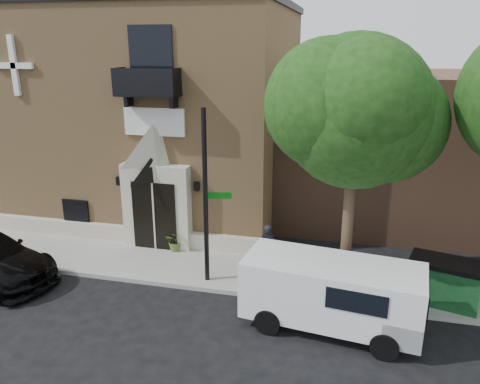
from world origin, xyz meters
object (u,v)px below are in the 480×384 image
object	(u,v)px
street_sign	(206,198)
cargo_van	(338,293)
dumpster	(444,281)
fire_hydrant	(310,280)
pedestrian_near	(267,247)

from	to	relation	value
street_sign	cargo_van	bearing A→B (deg)	-34.62
dumpster	street_sign	bearing A→B (deg)	-162.11
fire_hydrant	street_sign	bearing A→B (deg)	179.02
dumpster	fire_hydrant	bearing A→B (deg)	-159.16
street_sign	fire_hydrant	size ratio (longest dim) A/B	6.91
cargo_van	fire_hydrant	bearing A→B (deg)	126.85
fire_hydrant	dumpster	distance (m)	3.96
cargo_van	pedestrian_near	size ratio (longest dim) A/B	3.13
street_sign	fire_hydrant	xyz separation A→B (m)	(3.35, -0.06, -2.44)
cargo_van	dumpster	size ratio (longest dim) A/B	2.21
cargo_van	dumpster	world-z (taller)	cargo_van
dumpster	pedestrian_near	bearing A→B (deg)	-174.20
street_sign	dumpster	xyz separation A→B (m)	(7.28, 0.32, -2.17)
cargo_van	fire_hydrant	xyz separation A→B (m)	(-0.89, 1.58, -0.54)
cargo_van	street_sign	bearing A→B (deg)	166.37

